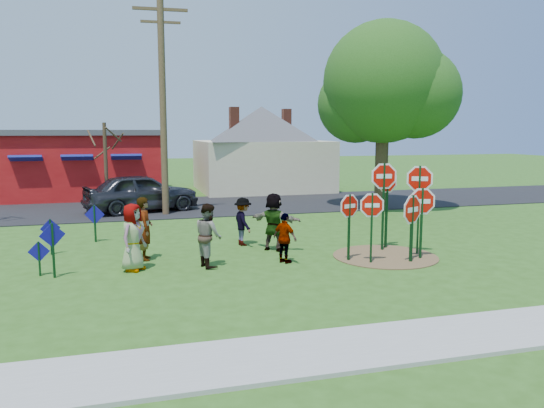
% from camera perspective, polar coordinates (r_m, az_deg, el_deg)
% --- Properties ---
extents(ground, '(120.00, 120.00, 0.00)m').
position_cam_1_polar(ground, '(16.20, -3.96, -5.89)').
color(ground, '#2C5217').
rests_on(ground, ground).
extents(sidewalk, '(22.00, 1.80, 0.08)m').
position_cam_1_polar(sidewalk, '(9.60, 5.17, -15.56)').
color(sidewalk, '#9E9E99').
rests_on(sidewalk, ground).
extents(road, '(120.00, 7.50, 0.04)m').
position_cam_1_polar(road, '(27.37, -8.87, -0.25)').
color(road, black).
rests_on(road, ground).
extents(dirt_patch, '(3.20, 3.20, 0.03)m').
position_cam_1_polar(dirt_patch, '(16.77, 12.07, -5.52)').
color(dirt_patch, brown).
rests_on(dirt_patch, ground).
extents(red_building, '(9.40, 7.69, 3.90)m').
position_cam_1_polar(red_building, '(33.54, -19.69, 4.21)').
color(red_building, maroon).
rests_on(red_building, ground).
extents(cream_house, '(9.40, 9.40, 6.50)m').
position_cam_1_polar(cream_house, '(34.53, -1.14, 6.35)').
color(cream_house, beige).
rests_on(cream_house, ground).
extents(stop_sign_a, '(0.94, 0.25, 2.20)m').
position_cam_1_polar(stop_sign_a, '(15.59, 10.69, -0.85)').
color(stop_sign_a, '#0E3316').
rests_on(stop_sign_a, ground).
extents(stop_sign_b, '(1.12, 0.22, 2.99)m').
position_cam_1_polar(stop_sign_b, '(17.27, 11.93, 2.10)').
color(stop_sign_b, '#0E3316').
rests_on(stop_sign_b, ground).
extents(stop_sign_c, '(0.99, 0.52, 2.94)m').
position_cam_1_polar(stop_sign_c, '(16.99, 15.57, 1.56)').
color(stop_sign_c, '#0E3316').
rests_on(stop_sign_c, ground).
extents(stop_sign_d, '(1.06, 0.24, 2.77)m').
position_cam_1_polar(stop_sign_d, '(17.64, 12.28, 1.69)').
color(stop_sign_d, '#0E3316').
rests_on(stop_sign_d, ground).
extents(stop_sign_e, '(1.06, 0.53, 2.16)m').
position_cam_1_polar(stop_sign_e, '(15.98, 14.84, -1.08)').
color(stop_sign_e, '#0E3316').
rests_on(stop_sign_e, ground).
extents(stop_sign_f, '(1.09, 0.22, 2.31)m').
position_cam_1_polar(stop_sign_f, '(16.45, 15.83, -0.22)').
color(stop_sign_f, '#0E3316').
rests_on(stop_sign_f, ground).
extents(stop_sign_g, '(0.90, 0.32, 2.13)m').
position_cam_1_polar(stop_sign_g, '(15.77, 8.31, -0.88)').
color(stop_sign_g, '#0E3316').
rests_on(stop_sign_g, ground).
extents(blue_diamond_a, '(0.56, 0.06, 0.95)m').
position_cam_1_polar(blue_diamond_a, '(15.47, -23.77, -5.04)').
color(blue_diamond_a, '#0E3316').
rests_on(blue_diamond_a, ground).
extents(blue_diamond_b, '(0.64, 0.25, 1.48)m').
position_cam_1_polar(blue_diamond_b, '(15.06, -22.52, -3.94)').
color(blue_diamond_b, '#0E3316').
rests_on(blue_diamond_b, ground).
extents(blue_diamond_c, '(0.59, 0.19, 1.14)m').
position_cam_1_polar(blue_diamond_c, '(17.92, -22.72, -2.85)').
color(blue_diamond_c, '#0E3316').
rests_on(blue_diamond_c, ground).
extents(blue_diamond_d, '(0.67, 0.20, 1.31)m').
position_cam_1_polar(blue_diamond_d, '(19.40, -18.52, -1.55)').
color(blue_diamond_d, '#0E3316').
rests_on(blue_diamond_d, ground).
extents(person_a, '(1.01, 1.10, 1.88)m').
position_cam_1_polar(person_a, '(15.12, -14.74, -3.48)').
color(person_a, '#404693').
rests_on(person_a, ground).
extents(person_b, '(0.48, 0.71, 1.90)m').
position_cam_1_polar(person_b, '(16.29, -13.51, -2.60)').
color(person_b, '#216754').
rests_on(person_b, ground).
extents(person_c, '(0.88, 1.02, 1.82)m').
position_cam_1_polar(person_c, '(15.18, -6.85, -3.34)').
color(person_c, brown).
rests_on(person_c, ground).
extents(person_d, '(0.74, 1.12, 1.62)m').
position_cam_1_polar(person_d, '(17.90, -3.14, -1.90)').
color(person_d, '#38383E').
rests_on(person_d, ground).
extents(person_e, '(0.75, 0.93, 1.48)m').
position_cam_1_polar(person_e, '(15.50, 1.40, -3.70)').
color(person_e, '#523059').
rests_on(person_e, ground).
extents(person_f, '(1.66, 1.59, 1.88)m').
position_cam_1_polar(person_f, '(17.10, 0.21, -1.92)').
color(person_f, '#1E5425').
rests_on(person_f, ground).
extents(suv, '(5.70, 3.46, 1.81)m').
position_cam_1_polar(suv, '(25.92, -13.87, 1.22)').
color(suv, '#303136').
rests_on(suv, road).
extents(utility_pole, '(2.40, 0.30, 9.79)m').
position_cam_1_polar(utility_pole, '(24.68, -11.66, 10.74)').
color(utility_pole, '#4C3823').
rests_on(utility_pole, ground).
extents(leafy_tree, '(6.37, 5.82, 9.06)m').
position_cam_1_polar(leafy_tree, '(26.56, 12.21, 11.99)').
color(leafy_tree, '#382819').
rests_on(leafy_tree, ground).
extents(bare_tree_east, '(1.80, 1.80, 4.25)m').
position_cam_1_polar(bare_tree_east, '(27.69, -17.49, 5.25)').
color(bare_tree_east, '#382819').
rests_on(bare_tree_east, ground).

